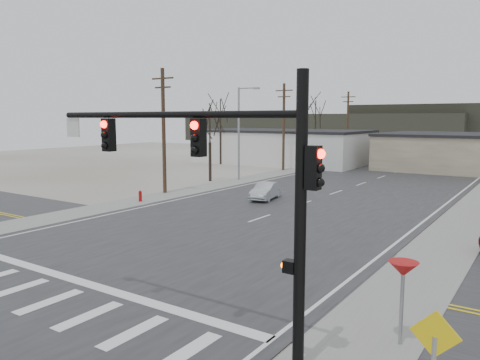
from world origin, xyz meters
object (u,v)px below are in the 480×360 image
object	(u,v)px
fire_hydrant	(140,196)
car_far_b	(406,153)
car_far_a	(441,163)
sedan_crossing	(266,191)
traffic_signal_mast	(233,175)

from	to	relation	value
fire_hydrant	car_far_b	bearing A→B (deg)	82.52
fire_hydrant	car_far_a	distance (m)	37.80
car_far_a	car_far_b	bearing A→B (deg)	-60.27
sedan_crossing	car_far_b	size ratio (longest dim) A/B	0.83
fire_hydrant	car_far_b	world-z (taller)	car_far_b
car_far_a	car_far_b	world-z (taller)	car_far_b
traffic_signal_mast	car_far_b	bearing A→B (deg)	100.58
traffic_signal_mast	car_far_a	size ratio (longest dim) A/B	1.85
sedan_crossing	car_far_b	xyz separation A→B (m)	(-0.68, 42.53, 0.15)
sedan_crossing	fire_hydrant	bearing A→B (deg)	-150.87
traffic_signal_mast	sedan_crossing	size ratio (longest dim) A/B	2.34
sedan_crossing	car_far_a	world-z (taller)	car_far_a
sedan_crossing	car_far_b	bearing A→B (deg)	79.66
car_far_a	car_far_b	distance (m)	15.23
traffic_signal_mast	sedan_crossing	distance (m)	23.37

